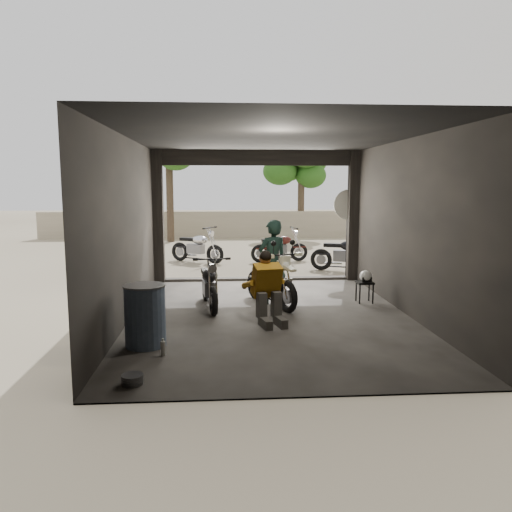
{
  "coord_description": "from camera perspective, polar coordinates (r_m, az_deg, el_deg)",
  "views": [
    {
      "loc": [
        -0.88,
        -8.75,
        2.36
      ],
      "look_at": [
        -0.22,
        0.6,
        1.04
      ],
      "focal_mm": 35.0,
      "sensor_mm": 36.0,
      "label": 1
    }
  ],
  "objects": [
    {
      "name": "tree_left",
      "position": [
        21.41,
        -9.95,
        12.29
      ],
      "size": [
        2.2,
        2.2,
        5.6
      ],
      "color": "#382B1E",
      "rests_on": "ground"
    },
    {
      "name": "mechanic",
      "position": [
        8.46,
        1.49,
        -3.9
      ],
      "size": [
        0.8,
        0.96,
        1.22
      ],
      "primitive_type": null,
      "rotation": [
        0.0,
        0.0,
        0.24
      ],
      "color": "#C18419",
      "rests_on": "ground"
    },
    {
      "name": "outside_bike_c",
      "position": [
        13.95,
        10.19,
        0.57
      ],
      "size": [
        1.83,
        1.27,
        1.15
      ],
      "primitive_type": null,
      "rotation": [
        0.0,
        0.0,
        1.2
      ],
      "color": "black",
      "rests_on": "ground"
    },
    {
      "name": "helmet",
      "position": [
        10.22,
        12.44,
        -2.26
      ],
      "size": [
        0.3,
        0.31,
        0.23
      ],
      "primitive_type": "ellipsoid",
      "rotation": [
        0.0,
        0.0,
        0.23
      ],
      "color": "silver",
      "rests_on": "stool"
    },
    {
      "name": "outside_bike_a",
      "position": [
        15.47,
        -6.77,
        1.31
      ],
      "size": [
        1.76,
        1.45,
        1.12
      ],
      "primitive_type": null,
      "rotation": [
        0.0,
        0.0,
        1.01
      ],
      "color": "black",
      "rests_on": "ground"
    },
    {
      "name": "garage",
      "position": [
        9.4,
        1.36,
        1.44
      ],
      "size": [
        7.0,
        7.13,
        3.2
      ],
      "color": "#2D2B28",
      "rests_on": "ground"
    },
    {
      "name": "oil_drum",
      "position": [
        7.52,
        -12.55,
        -6.77
      ],
      "size": [
        0.71,
        0.71,
        0.92
      ],
      "primitive_type": "cylinder",
      "rotation": [
        0.0,
        0.0,
        -0.23
      ],
      "color": "#3F506A",
      "rests_on": "ground"
    },
    {
      "name": "left_bike",
      "position": [
        9.68,
        -5.37,
        -2.92
      ],
      "size": [
        0.85,
        1.63,
        1.05
      ],
      "primitive_type": null,
      "rotation": [
        0.0,
        0.0,
        0.14
      ],
      "color": "black",
      "rests_on": "ground"
    },
    {
      "name": "boundary_wall",
      "position": [
        22.83,
        -1.84,
        3.64
      ],
      "size": [
        18.0,
        0.3,
        1.2
      ],
      "primitive_type": "cube",
      "color": "gray",
      "rests_on": "ground"
    },
    {
      "name": "tree_right",
      "position": [
        23.08,
        5.23,
        11.0
      ],
      "size": [
        2.2,
        2.2,
        5.0
      ],
      "color": "#382B1E",
      "rests_on": "ground"
    },
    {
      "name": "outside_bike_b",
      "position": [
        15.49,
        2.72,
        1.29
      ],
      "size": [
        1.68,
        0.91,
        1.08
      ],
      "primitive_type": null,
      "rotation": [
        0.0,
        0.0,
        1.74
      ],
      "color": "#40130F",
      "rests_on": "ground"
    },
    {
      "name": "rider",
      "position": [
        9.92,
        1.9,
        -0.72
      ],
      "size": [
        0.73,
        0.62,
        1.7
      ],
      "primitive_type": "imported",
      "rotation": [
        0.0,
        0.0,
        3.55
      ],
      "color": "#152B26",
      "rests_on": "ground"
    },
    {
      "name": "stool",
      "position": [
        10.29,
        12.32,
        -3.27
      ],
      "size": [
        0.32,
        0.32,
        0.45
      ],
      "rotation": [
        0.0,
        0.0,
        -0.04
      ],
      "color": "black",
      "rests_on": "ground"
    },
    {
      "name": "sign_post",
      "position": [
        12.66,
        10.5,
        4.12
      ],
      "size": [
        0.76,
        0.08,
        2.27
      ],
      "rotation": [
        0.0,
        0.0,
        -0.03
      ],
      "color": "black",
      "rests_on": "ground"
    },
    {
      "name": "main_bike",
      "position": [
        9.81,
        1.69,
        -2.54
      ],
      "size": [
        1.31,
        1.81,
        1.12
      ],
      "primitive_type": null,
      "rotation": [
        0.0,
        0.0,
        0.42
      ],
      "color": "#F2F0CC",
      "rests_on": "ground"
    },
    {
      "name": "ground",
      "position": [
        9.1,
        1.66,
        -6.98
      ],
      "size": [
        80.0,
        80.0,
        0.0
      ],
      "primitive_type": "plane",
      "color": "#7A6D56",
      "rests_on": "ground"
    }
  ]
}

